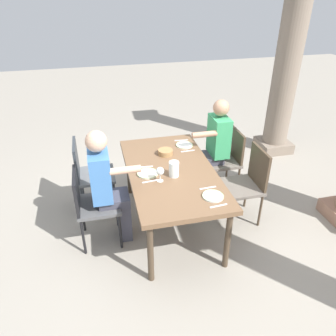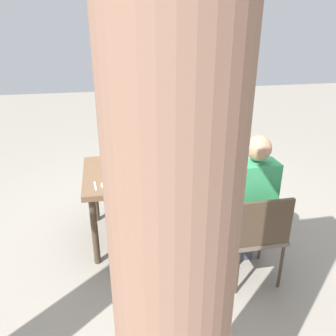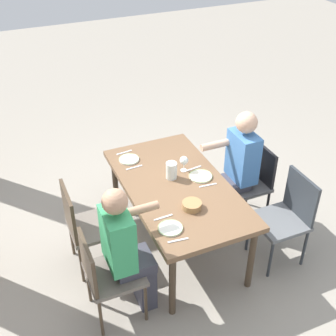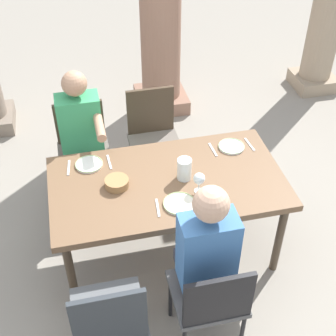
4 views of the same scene
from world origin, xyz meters
name	(u,v)px [view 1 (image 1 of 4)]	position (x,y,z in m)	size (l,w,h in m)	color
ground_plane	(171,224)	(0.00, 0.00, 0.00)	(16.00, 16.00, 0.00)	gray
dining_table	(171,175)	(0.00, 0.00, 0.67)	(1.68, 0.91, 0.74)	brown
chair_west_north	(226,157)	(-0.55, 0.87, 0.50)	(0.44, 0.44, 0.85)	#6A6158
chair_west_south	(88,171)	(-0.55, -0.88, 0.52)	(0.44, 0.44, 0.90)	#5B5E61
chair_mid_north	(248,181)	(0.07, 0.88, 0.52)	(0.44, 0.44, 0.90)	#6A6158
chair_mid_south	(91,202)	(0.07, -0.87, 0.51)	(0.44, 0.44, 0.86)	#4F4F50
diner_woman_green	(108,185)	(0.08, -0.68, 0.70)	(0.35, 0.49, 1.30)	#3F3F4C
diner_man_white	(213,146)	(-0.55, 0.68, 0.68)	(0.35, 0.49, 1.27)	#3F3F4C
stone_column_near	(287,65)	(-1.48, 2.12, 1.40)	(0.50, 0.50, 2.84)	gray
plate_0	(184,145)	(-0.53, 0.30, 0.75)	(0.21, 0.21, 0.02)	white
fork_0	(181,140)	(-0.68, 0.30, 0.74)	(0.02, 0.17, 0.01)	silver
spoon_0	(188,151)	(-0.38, 0.30, 0.74)	(0.02, 0.17, 0.01)	silver
plate_1	(148,173)	(0.02, -0.26, 0.75)	(0.22, 0.22, 0.02)	silver
wine_glass_1	(160,171)	(0.19, -0.16, 0.85)	(0.08, 0.08, 0.16)	white
fork_1	(145,167)	(-0.13, -0.26, 0.74)	(0.02, 0.17, 0.01)	silver
spoon_1	(150,181)	(0.17, -0.26, 0.74)	(0.02, 0.17, 0.01)	silver
plate_2	(213,196)	(0.57, 0.27, 0.75)	(0.20, 0.20, 0.02)	white
fork_2	(208,188)	(0.42, 0.27, 0.74)	(0.02, 0.17, 0.01)	silver
spoon_2	(219,206)	(0.72, 0.27, 0.74)	(0.02, 0.17, 0.01)	silver
water_pitcher	(174,170)	(0.12, 0.00, 0.81)	(0.10, 0.10, 0.16)	white
bread_basket	(165,152)	(-0.36, 0.02, 0.77)	(0.17, 0.17, 0.06)	#9E7547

